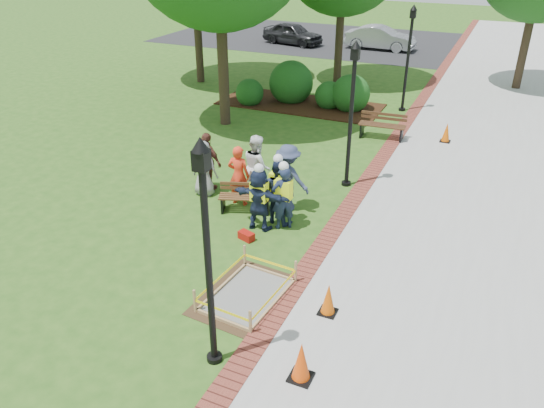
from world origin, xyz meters
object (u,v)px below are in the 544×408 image
at_px(hivis_worker_a, 259,197).
at_px(bench_near, 245,203).
at_px(wet_concrete_pad, 247,287).
at_px(lamp_near, 207,243).
at_px(hivis_worker_c, 278,189).
at_px(cone_front, 301,362).
at_px(hivis_worker_b, 283,196).

bearing_deg(hivis_worker_a, bench_near, 137.69).
height_order(wet_concrete_pad, hivis_worker_a, hivis_worker_a).
distance_m(lamp_near, hivis_worker_c, 5.43).
bearing_deg(lamp_near, cone_front, 7.63).
xyz_separation_m(bench_near, lamp_near, (2.02, -5.27, 2.23)).
xyz_separation_m(lamp_near, hivis_worker_a, (-1.27, 4.59, -1.58)).
relative_size(bench_near, lamp_near, 0.35).
xyz_separation_m(cone_front, hivis_worker_c, (-2.58, 4.90, 0.56)).
xyz_separation_m(lamp_near, hivis_worker_c, (-0.99, 5.11, -1.53)).
height_order(lamp_near, hivis_worker_a, lamp_near).
xyz_separation_m(hivis_worker_a, hivis_worker_b, (0.54, 0.28, 0.02)).
xyz_separation_m(wet_concrete_pad, lamp_near, (0.28, -1.89, 2.25)).
bearing_deg(wet_concrete_pad, hivis_worker_c, 102.48).
xyz_separation_m(hivis_worker_b, hivis_worker_c, (-0.26, 0.24, 0.03)).
distance_m(lamp_near, hivis_worker_a, 5.01).
bearing_deg(hivis_worker_a, cone_front, -56.85).
bearing_deg(wet_concrete_pad, bench_near, 117.27).
bearing_deg(wet_concrete_pad, hivis_worker_b, 98.70).
xyz_separation_m(bench_near, hivis_worker_c, (1.03, -0.15, 0.70)).
bearing_deg(lamp_near, bench_near, 110.99).
xyz_separation_m(wet_concrete_pad, cone_front, (1.86, -1.68, 0.15)).
bearing_deg(hivis_worker_a, hivis_worker_c, 62.11).
bearing_deg(bench_near, lamp_near, -69.01).
bearing_deg(cone_front, lamp_near, -172.37).
height_order(wet_concrete_pad, cone_front, cone_front).
bearing_deg(hivis_worker_a, wet_concrete_pad, -69.78).
height_order(hivis_worker_b, hivis_worker_c, hivis_worker_c).
bearing_deg(hivis_worker_b, wet_concrete_pad, -81.30).
bearing_deg(hivis_worker_b, bench_near, 162.86).
distance_m(bench_near, hivis_worker_c, 1.25).
xyz_separation_m(bench_near, hivis_worker_b, (1.28, -0.40, 0.67)).
bearing_deg(lamp_near, hivis_worker_a, 105.52).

